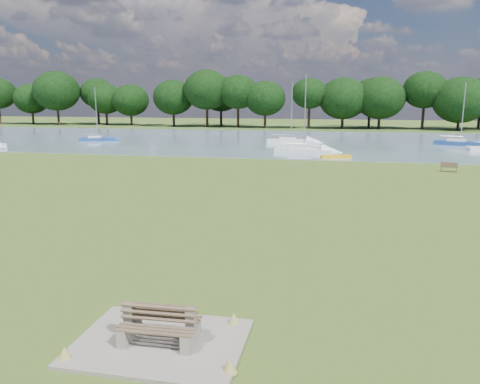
% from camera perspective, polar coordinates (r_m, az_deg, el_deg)
% --- Properties ---
extents(ground, '(220.00, 220.00, 0.00)m').
position_cam_1_polar(ground, '(25.23, 1.96, -2.52)').
color(ground, '#57692B').
extents(river, '(220.00, 40.00, 0.10)m').
position_cam_1_polar(river, '(66.54, 8.22, 6.11)').
color(river, slate).
rests_on(river, ground).
extents(far_bank, '(220.00, 20.00, 0.40)m').
position_cam_1_polar(far_bank, '(96.41, 9.40, 7.71)').
color(far_bank, '#4C6626').
rests_on(far_bank, ground).
extents(concrete_pad, '(4.20, 3.20, 0.10)m').
position_cam_1_polar(concrete_pad, '(12.51, -9.69, -17.65)').
color(concrete_pad, gray).
rests_on(concrete_pad, ground).
extents(bench_pair, '(1.97, 1.20, 1.04)m').
position_cam_1_polar(bench_pair, '(12.29, -9.76, -15.72)').
color(bench_pair, gray).
rests_on(bench_pair, concrete_pad).
extents(riverbank_bench, '(1.39, 0.71, 0.82)m').
position_cam_1_polar(riverbank_bench, '(42.54, 24.13, 2.80)').
color(riverbank_bench, brown).
rests_on(riverbank_bench, ground).
extents(kayak, '(3.12, 1.67, 0.31)m').
position_cam_1_polar(kayak, '(48.48, 11.60, 4.27)').
color(kayak, gold).
rests_on(kayak, river).
extents(tree_line, '(124.64, 9.17, 11.10)m').
position_cam_1_polar(tree_line, '(93.12, 3.51, 11.78)').
color(tree_line, black).
rests_on(tree_line, far_bank).
extents(sailboat_0, '(6.36, 1.85, 8.05)m').
position_cam_1_polar(sailboat_0, '(62.84, 6.18, 6.33)').
color(sailboat_0, silver).
rests_on(sailboat_0, river).
extents(sailboat_1, '(6.30, 4.03, 7.85)m').
position_cam_1_polar(sailboat_1, '(66.28, 25.22, 5.57)').
color(sailboat_1, navy).
rests_on(sailboat_1, river).
extents(sailboat_4, '(5.11, 2.85, 7.45)m').
position_cam_1_polar(sailboat_4, '(69.36, -17.00, 6.34)').
color(sailboat_4, navy).
rests_on(sailboat_4, river).
extents(sailboat_6, '(6.67, 2.94, 8.45)m').
position_cam_1_polar(sailboat_6, '(52.55, 7.73, 5.23)').
color(sailboat_6, silver).
rests_on(sailboat_6, river).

